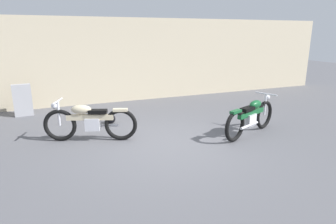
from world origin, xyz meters
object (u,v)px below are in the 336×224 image
stone_marker (23,100)px  motorcycle_cream (90,121)px  motorcycle_green (251,117)px  helmet (111,119)px

stone_marker → motorcycle_cream: motorcycle_cream is taller
motorcycle_cream → stone_marker: bearing=-41.3°
stone_marker → motorcycle_green: 6.56m
stone_marker → motorcycle_green: (5.24, -3.94, -0.03)m
motorcycle_cream → motorcycle_green: (3.68, -1.06, -0.01)m
stone_marker → helmet: bearing=-37.8°
stone_marker → helmet: (2.26, -1.75, -0.35)m
stone_marker → helmet: size_ratio=3.70×
helmet → motorcycle_cream: bearing=-121.7°
stone_marker → motorcycle_cream: (1.56, -2.89, -0.02)m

